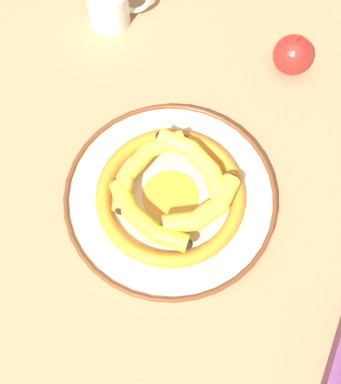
% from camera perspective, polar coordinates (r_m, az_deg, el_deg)
% --- Properties ---
extents(ground_plane, '(2.80, 2.80, 0.00)m').
position_cam_1_polar(ground_plane, '(0.99, 0.56, 1.23)').
color(ground_plane, '#A87A56').
extents(decorative_bowl, '(0.39, 0.39, 0.03)m').
position_cam_1_polar(decorative_bowl, '(0.96, -0.00, -0.49)').
color(decorative_bowl, beige).
rests_on(decorative_bowl, ground_plane).
extents(banana_a, '(0.17, 0.13, 0.03)m').
position_cam_1_polar(banana_a, '(0.95, 3.06, 2.98)').
color(banana_a, yellow).
rests_on(banana_a, decorative_bowl).
extents(banana_b, '(0.16, 0.15, 0.03)m').
position_cam_1_polar(banana_b, '(0.95, -2.91, 2.96)').
color(banana_b, gold).
rests_on(banana_b, decorative_bowl).
extents(banana_c, '(0.15, 0.14, 0.03)m').
position_cam_1_polar(banana_c, '(0.91, -2.84, -2.79)').
color(banana_c, yellow).
rests_on(banana_c, decorative_bowl).
extents(banana_d, '(0.11, 0.15, 0.03)m').
position_cam_1_polar(banana_d, '(0.92, 3.53, -1.96)').
color(banana_d, gold).
rests_on(banana_d, decorative_bowl).
extents(coffee_mug, '(0.09, 0.13, 0.08)m').
position_cam_1_polar(coffee_mug, '(1.17, -6.48, 19.11)').
color(coffee_mug, white).
rests_on(coffee_mug, ground_plane).
extents(apple, '(0.08, 0.08, 0.09)m').
position_cam_1_polar(apple, '(1.12, 12.92, 14.07)').
color(apple, red).
rests_on(apple, ground_plane).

